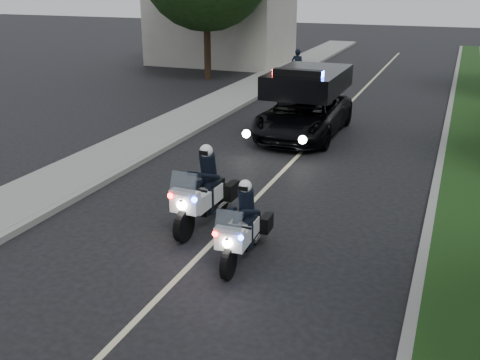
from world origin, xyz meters
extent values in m
plane|color=black|center=(0.00, 0.00, 0.00)|extent=(120.00, 120.00, 0.00)
cube|color=gray|center=(4.10, 10.00, 0.07)|extent=(0.20, 60.00, 0.15)
cube|color=#193814|center=(4.80, 10.00, 0.08)|extent=(1.20, 60.00, 0.16)
cube|color=gray|center=(-4.10, 10.00, 0.07)|extent=(0.20, 60.00, 0.15)
cube|color=gray|center=(-5.20, 10.00, 0.08)|extent=(2.00, 60.00, 0.16)
cube|color=#A8A396|center=(-10.00, 26.00, 3.50)|extent=(8.00, 6.00, 7.00)
cube|color=#BFB78C|center=(0.00, 10.00, 0.00)|extent=(0.12, 50.00, 0.01)
imported|color=black|center=(-0.48, 10.90, 0.00)|extent=(2.47, 5.31, 2.58)
imported|color=black|center=(-3.21, 19.57, 0.00)|extent=(0.70, 1.59, 0.80)
imported|color=black|center=(-3.21, 19.57, 0.00)|extent=(0.61, 0.41, 1.66)
camera|label=1|loc=(4.35, -7.43, 5.17)|focal=42.05mm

